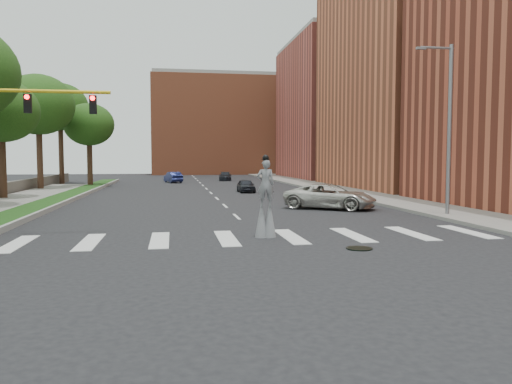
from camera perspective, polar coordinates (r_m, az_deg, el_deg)
name	(u,v)px	position (r m, az deg, el deg)	size (l,w,h in m)	color
ground_plane	(264,242)	(18.81, 0.88, -5.71)	(160.00, 160.00, 0.00)	black
grass_median	(60,199)	(39.21, -21.48, -0.73)	(2.00, 60.00, 0.25)	#163B10
median_curb	(75,198)	(39.00, -19.97, -0.70)	(0.20, 60.00, 0.28)	gray
sidewalk_right	(349,191)	(46.15, 10.60, 0.10)	(5.00, 90.00, 0.18)	slate
manhole	(359,248)	(17.71, 11.72, -6.34)	(0.90, 0.90, 0.04)	black
building_mid	(422,71)	(55.20, 18.46, 13.00)	(16.00, 22.00, 24.00)	#C2613D
building_far	(343,112)	(76.85, 9.91, 9.04)	(16.00, 22.00, 20.00)	#BD5346
building_backdrop	(221,127)	(96.86, -3.99, 7.44)	(26.00, 14.00, 18.00)	#C2613D
streetlight	(448,124)	(28.16, 21.08, 7.25)	(2.05, 0.20, 9.00)	slate
traffic_signal	(8,132)	(22.21, -26.51, 6.11)	(5.30, 0.23, 6.20)	black
stilt_performer	(266,203)	(19.68, 1.10, -1.31)	(0.84, 0.56, 3.27)	#321E14
suv_crossing	(330,196)	(30.90, 8.47, -0.50)	(2.56, 5.56, 1.54)	beige
car_near	(246,186)	(45.13, -1.16, 0.72)	(1.40, 3.48, 1.19)	black
car_mid	(173,177)	(63.10, -9.46, 1.67)	(1.41, 4.05, 1.33)	#161D4D
car_far	(225,176)	(67.95, -3.54, 1.81)	(1.64, 4.04, 1.17)	black
tree_3	(0,111)	(41.44, -27.18, 8.23)	(5.48, 5.48, 8.92)	#321E14
tree_4	(38,105)	(52.40, -23.63, 9.10)	(6.75, 6.75, 11.04)	#321E14
tree_5	(60,107)	(63.23, -21.50, 9.00)	(6.48, 6.48, 11.80)	#321E14
tree_6	(89,125)	(56.08, -18.55, 7.28)	(5.27, 5.27, 8.87)	#321E14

